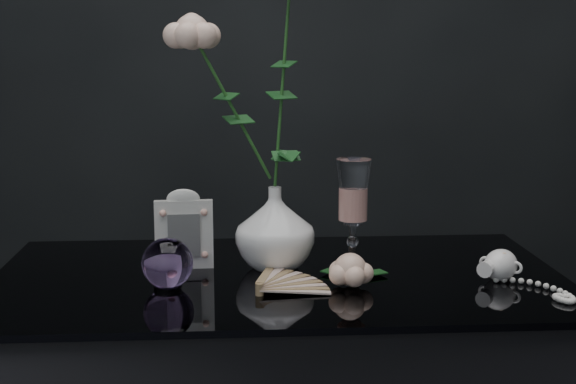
{
  "coord_description": "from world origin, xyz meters",
  "views": [
    {
      "loc": [
        -0.08,
        -1.38,
        1.18
      ],
      "look_at": [
        0.02,
        0.03,
        0.92
      ],
      "focal_mm": 50.0,
      "sensor_mm": 36.0,
      "label": 1
    }
  ],
  "objects_px": {
    "wine_glass": "(353,217)",
    "loose_rose": "(350,270)",
    "paperweight": "(167,263)",
    "vase": "(275,228)",
    "picture_frame": "(184,229)",
    "pearl_jar": "(501,264)"
  },
  "relations": [
    {
      "from": "paperweight",
      "to": "pearl_jar",
      "type": "distance_m",
      "value": 0.6
    },
    {
      "from": "pearl_jar",
      "to": "paperweight",
      "type": "bearing_deg",
      "value": -138.9
    },
    {
      "from": "wine_glass",
      "to": "paperweight",
      "type": "xyz_separation_m",
      "value": [
        -0.33,
        -0.07,
        -0.06
      ]
    },
    {
      "from": "wine_glass",
      "to": "loose_rose",
      "type": "height_order",
      "value": "wine_glass"
    },
    {
      "from": "vase",
      "to": "loose_rose",
      "type": "height_order",
      "value": "vase"
    },
    {
      "from": "picture_frame",
      "to": "loose_rose",
      "type": "bearing_deg",
      "value": -27.58
    },
    {
      "from": "vase",
      "to": "picture_frame",
      "type": "height_order",
      "value": "vase"
    },
    {
      "from": "pearl_jar",
      "to": "picture_frame",
      "type": "bearing_deg",
      "value": -151.43
    },
    {
      "from": "paperweight",
      "to": "pearl_jar",
      "type": "xyz_separation_m",
      "value": [
        0.6,
        0.01,
        -0.02
      ]
    },
    {
      "from": "wine_glass",
      "to": "pearl_jar",
      "type": "xyz_separation_m",
      "value": [
        0.26,
        -0.06,
        -0.08
      ]
    },
    {
      "from": "loose_rose",
      "to": "pearl_jar",
      "type": "distance_m",
      "value": 0.28
    },
    {
      "from": "wine_glass",
      "to": "picture_frame",
      "type": "xyz_separation_m",
      "value": [
        -0.31,
        0.06,
        -0.03
      ]
    },
    {
      "from": "picture_frame",
      "to": "paperweight",
      "type": "distance_m",
      "value": 0.13
    },
    {
      "from": "wine_glass",
      "to": "paperweight",
      "type": "bearing_deg",
      "value": -168.17
    },
    {
      "from": "wine_glass",
      "to": "pearl_jar",
      "type": "bearing_deg",
      "value": -12.6
    },
    {
      "from": "paperweight",
      "to": "loose_rose",
      "type": "distance_m",
      "value": 0.32
    },
    {
      "from": "paperweight",
      "to": "pearl_jar",
      "type": "bearing_deg",
      "value": 1.11
    },
    {
      "from": "picture_frame",
      "to": "pearl_jar",
      "type": "bearing_deg",
      "value": -13.66
    },
    {
      "from": "loose_rose",
      "to": "pearl_jar",
      "type": "bearing_deg",
      "value": 12.22
    },
    {
      "from": "paperweight",
      "to": "wine_glass",
      "type": "bearing_deg",
      "value": 11.83
    },
    {
      "from": "vase",
      "to": "loose_rose",
      "type": "bearing_deg",
      "value": -45.78
    },
    {
      "from": "vase",
      "to": "picture_frame",
      "type": "bearing_deg",
      "value": 176.02
    }
  ]
}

